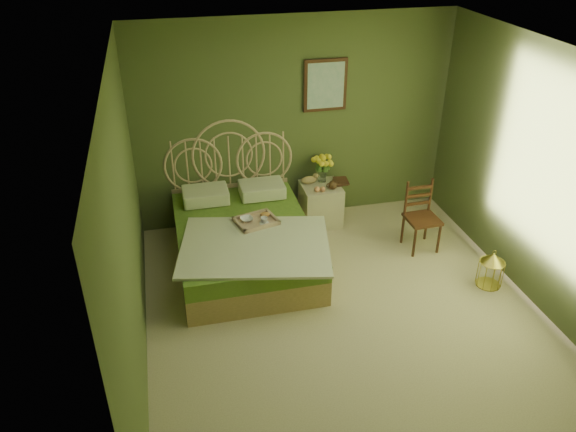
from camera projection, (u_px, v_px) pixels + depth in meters
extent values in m
plane|color=beige|center=(348.00, 319.00, 5.72)|extent=(4.50, 4.50, 0.00)
plane|color=silver|center=(365.00, 63.00, 4.43)|extent=(4.50, 4.50, 0.00)
plane|color=#49572E|center=(295.00, 122.00, 6.97)|extent=(4.00, 0.00, 4.00)
plane|color=#49572E|center=(127.00, 234.00, 4.67)|extent=(0.00, 4.50, 4.50)
plane|color=#49572E|center=(549.00, 184.00, 5.47)|extent=(0.00, 4.50, 4.50)
cube|color=#34210E|center=(325.00, 85.00, 6.80)|extent=(0.54, 0.03, 0.64)
cube|color=#B3C0B0|center=(326.00, 86.00, 6.79)|extent=(0.46, 0.01, 0.56)
cube|color=tan|center=(245.00, 252.00, 6.51)|extent=(1.49, 1.99, 0.30)
cube|color=olive|center=(244.00, 234.00, 6.39)|extent=(1.49, 1.99, 0.20)
cube|color=#E8E8C5|center=(255.00, 246.00, 5.96)|extent=(1.78, 1.49, 0.03)
cube|color=#E8E8C5|center=(206.00, 195.00, 6.81)|extent=(0.55, 0.40, 0.16)
cube|color=#E8E8C5|center=(262.00, 189.00, 6.95)|extent=(0.55, 0.40, 0.16)
cube|color=beige|center=(256.00, 223.00, 6.36)|extent=(0.52, 0.45, 0.04)
ellipsoid|color=#B77A38|center=(265.00, 214.00, 6.44)|extent=(0.12, 0.07, 0.05)
cube|color=beige|center=(320.00, 204.00, 7.28)|extent=(0.49, 0.49, 0.54)
cylinder|color=silver|center=(322.00, 175.00, 7.21)|extent=(0.10, 0.10, 0.18)
ellipsoid|color=tan|center=(309.00, 180.00, 7.17)|extent=(0.21, 0.11, 0.10)
sphere|color=#F9A161|center=(317.00, 189.00, 6.98)|extent=(0.07, 0.07, 0.07)
sphere|color=#F9A161|center=(323.00, 189.00, 6.98)|extent=(0.07, 0.07, 0.07)
cube|color=#34210E|center=(422.00, 219.00, 6.68)|extent=(0.38, 0.38, 0.04)
cylinder|color=#34210E|center=(414.00, 242.00, 6.61)|extent=(0.03, 0.03, 0.40)
cylinder|color=#34210E|center=(439.00, 239.00, 6.68)|extent=(0.03, 0.03, 0.40)
cylinder|color=#34210E|center=(403.00, 228.00, 6.88)|extent=(0.03, 0.03, 0.40)
cylinder|color=#34210E|center=(427.00, 225.00, 6.94)|extent=(0.03, 0.03, 0.40)
cube|color=#34210E|center=(419.00, 197.00, 6.70)|extent=(0.32, 0.05, 0.44)
cylinder|color=gold|center=(488.00, 284.00, 6.22)|extent=(0.27, 0.27, 0.01)
cylinder|color=gold|center=(490.00, 273.00, 6.15)|extent=(0.27, 0.27, 0.30)
cone|color=gold|center=(493.00, 258.00, 6.05)|extent=(0.27, 0.27, 0.11)
imported|color=#381E0F|center=(334.00, 183.00, 7.19)|extent=(0.18, 0.23, 0.02)
imported|color=#472819|center=(334.00, 181.00, 7.18)|extent=(0.21, 0.26, 0.02)
imported|color=white|center=(247.00, 219.00, 6.37)|extent=(0.17, 0.17, 0.04)
imported|color=white|center=(264.00, 220.00, 6.30)|extent=(0.09, 0.09, 0.08)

